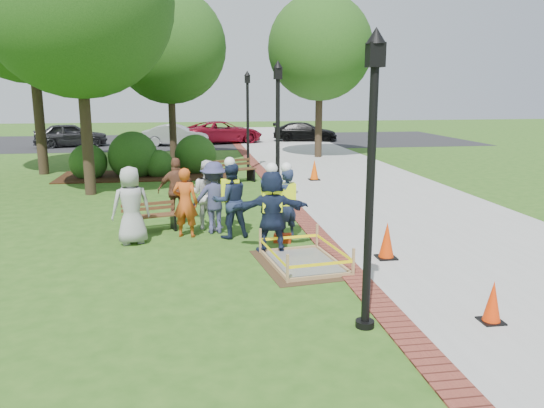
{
  "coord_description": "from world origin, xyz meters",
  "views": [
    {
      "loc": [
        -1.22,
        -10.01,
        3.44
      ],
      "look_at": [
        0.5,
        1.2,
        1.0
      ],
      "focal_mm": 35.0,
      "sensor_mm": 36.0,
      "label": 1
    }
  ],
  "objects": [
    {
      "name": "ground",
      "position": [
        0.0,
        0.0,
        0.0
      ],
      "size": [
        100.0,
        100.0,
        0.0
      ],
      "primitive_type": "plane",
      "color": "#285116",
      "rests_on": "ground"
    },
    {
      "name": "sidewalk",
      "position": [
        5.0,
        10.0,
        0.01
      ],
      "size": [
        6.0,
        60.0,
        0.02
      ],
      "primitive_type": "cube",
      "color": "#9E9E99",
      "rests_on": "ground"
    },
    {
      "name": "brick_edging",
      "position": [
        1.75,
        10.0,
        0.01
      ],
      "size": [
        0.5,
        60.0,
        0.03
      ],
      "primitive_type": "cube",
      "color": "maroon",
      "rests_on": "ground"
    },
    {
      "name": "mulch_bed",
      "position": [
        -3.0,
        12.0,
        0.02
      ],
      "size": [
        7.0,
        3.0,
        0.05
      ],
      "primitive_type": "cube",
      "color": "#381E0F",
      "rests_on": "ground"
    },
    {
      "name": "parking_lot",
      "position": [
        0.0,
        27.0,
        0.0
      ],
      "size": [
        36.0,
        12.0,
        0.01
      ],
      "primitive_type": "cube",
      "color": "black",
      "rests_on": "ground"
    },
    {
      "name": "wet_concrete_pad",
      "position": [
        0.96,
        -0.01,
        0.23
      ],
      "size": [
        1.99,
        2.5,
        0.55
      ],
      "color": "#47331E",
      "rests_on": "ground"
    },
    {
      "name": "bench_near",
      "position": [
        -2.27,
        3.01,
        0.23
      ],
      "size": [
        1.39,
        0.78,
        0.71
      ],
      "color": "brown",
      "rests_on": "ground"
    },
    {
      "name": "bench_far",
      "position": [
        0.41,
        9.84,
        0.28
      ],
      "size": [
        1.68,
        1.14,
        0.87
      ],
      "color": "#50301B",
      "rests_on": "ground"
    },
    {
      "name": "cone_front",
      "position": [
        3.18,
        -3.16,
        0.32
      ],
      "size": [
        0.34,
        0.34,
        0.67
      ],
      "color": "black",
      "rests_on": "ground"
    },
    {
      "name": "cone_back",
      "position": [
        2.73,
        0.05,
        0.38
      ],
      "size": [
        0.4,
        0.4,
        0.79
      ],
      "color": "black",
      "rests_on": "ground"
    },
    {
      "name": "cone_far",
      "position": [
        3.5,
        9.88,
        0.39
      ],
      "size": [
        0.41,
        0.41,
        0.82
      ],
      "color": "black",
      "rests_on": "ground"
    },
    {
      "name": "toolbox",
      "position": [
        0.81,
        1.6,
        0.1
      ],
      "size": [
        0.44,
        0.31,
        0.2
      ],
      "primitive_type": "cube",
      "rotation": [
        0.0,
        0.0,
        -0.26
      ],
      "color": "#A92A0D",
      "rests_on": "ground"
    },
    {
      "name": "lamp_near",
      "position": [
        1.25,
        -3.0,
        2.48
      ],
      "size": [
        0.28,
        0.28,
        4.26
      ],
      "color": "black",
      "rests_on": "ground"
    },
    {
      "name": "lamp_mid",
      "position": [
        1.25,
        5.0,
        2.48
      ],
      "size": [
        0.28,
        0.28,
        4.26
      ],
      "color": "black",
      "rests_on": "ground"
    },
    {
      "name": "lamp_far",
      "position": [
        1.25,
        13.0,
        2.48
      ],
      "size": [
        0.28,
        0.28,
        4.26
      ],
      "color": "black",
      "rests_on": "ground"
    },
    {
      "name": "tree_left",
      "position": [
        -4.61,
        8.27,
        6.17
      ],
      "size": [
        6.06,
        6.06,
        9.22
      ],
      "color": "#3D2D1E",
      "rests_on": "ground"
    },
    {
      "name": "tree_back",
      "position": [
        -2.05,
        15.9,
        5.41
      ],
      "size": [
        5.25,
        5.25,
        8.04
      ],
      "color": "#3D2D1E",
      "rests_on": "ground"
    },
    {
      "name": "tree_right",
      "position": [
        5.38,
        17.02,
        5.53
      ],
      "size": [
        5.3,
        5.3,
        8.19
      ],
      "color": "#3D2D1E",
      "rests_on": "ground"
    },
    {
      "name": "shrub_a",
      "position": [
        -5.28,
        11.78,
        0.0
      ],
      "size": [
        1.48,
        1.48,
        1.48
      ],
      "primitive_type": "sphere",
      "color": "#1A4212",
      "rests_on": "ground"
    },
    {
      "name": "shrub_b",
      "position": [
        -3.55,
        11.98,
        0.0
      ],
      "size": [
        1.98,
        1.98,
        1.98
      ],
      "primitive_type": "sphere",
      "color": "#1A4212",
      "rests_on": "ground"
    },
    {
      "name": "shrub_c",
      "position": [
        -2.53,
        11.78,
        0.0
      ],
      "size": [
        1.18,
        1.18,
        1.18
      ],
      "primitive_type": "sphere",
      "color": "#1A4212",
      "rests_on": "ground"
    },
    {
      "name": "shrub_d",
      "position": [
        -1.03,
        12.58,
        0.0
      ],
      "size": [
        1.75,
        1.75,
        1.75
      ],
      "primitive_type": "sphere",
      "color": "#1A4212",
      "rests_on": "ground"
    },
    {
      "name": "shrub_e",
      "position": [
        -3.18,
        13.17,
        0.0
      ],
      "size": [
        0.99,
        0.99,
        0.99
      ],
      "primitive_type": "sphere",
      "color": "#1A4212",
      "rests_on": "ground"
    },
    {
      "name": "casual_person_a",
      "position": [
        -2.6,
        2.02,
        0.89
      ],
      "size": [
        0.65,
        0.52,
        1.78
      ],
      "color": "#9C9C9C",
      "rests_on": "ground"
    },
    {
      "name": "casual_person_b",
      "position": [
        -1.39,
        2.43,
        0.83
      ],
      "size": [
        0.61,
        0.48,
        1.66
      ],
      "color": "#BD4816",
      "rests_on": "ground"
    },
    {
      "name": "casual_person_c",
      "position": [
        -0.84,
        3.12,
        0.87
      ],
      "size": [
        0.66,
        0.63,
        1.75
      ],
      "color": "silver",
      "rests_on": "ground"
    },
    {
      "name": "casual_person_d",
      "position": [
        -1.6,
        3.8,
        0.87
      ],
      "size": [
        0.58,
        0.4,
        1.74
      ],
      "color": "brown",
      "rests_on": "ground"
    },
    {
      "name": "casual_person_e",
      "position": [
        -0.7,
        2.69,
        0.88
      ],
      "size": [
        0.59,
        0.4,
        1.75
      ],
      "color": "#36385F",
      "rests_on": "ground"
    },
    {
      "name": "hivis_worker_a",
      "position": [
        0.45,
        0.94,
        0.96
      ],
      "size": [
        0.58,
        0.37,
        1.95
      ],
      "color": "#192341",
      "rests_on": "ground"
    },
    {
      "name": "hivis_worker_b",
      "position": [
        0.94,
        1.91,
        0.9
      ],
      "size": [
        0.63,
        0.56,
        1.82
      ],
      "color": "#1C2749",
      "rests_on": "ground"
    },
    {
      "name": "hivis_worker_c",
      "position": [
        -0.34,
        2.2,
        0.95
      ],
      "size": [
        0.63,
        0.48,
        1.93
      ],
      "color": "#17203E",
      "rests_on": "ground"
    },
    {
      "name": "parked_car_a",
      "position": [
        -8.55,
        24.46,
        0.0
      ],
      "size": [
        3.14,
        5.26,
        1.6
      ],
      "primitive_type": "imported",
      "rotation": [
        0.0,
        0.0,
        1.79
      ],
      "color": "#28272A",
      "rests_on": "ground"
    },
    {
      "name": "parked_car_b",
      "position": [
        -2.09,
        24.06,
        0.0
      ],
      "size": [
        2.69,
        4.74,
        1.46
      ],
      "primitive_type": "imported",
      "rotation": [
        0.0,
        0.0,
        1.4
      ],
      "color": "#BABABF",
      "rests_on": "ground"
    },
    {
      "name": "parked_car_c",
      "position": [
        0.9,
        25.32,
        0.0
      ],
      "size": [
        3.29,
        5.26,
        1.59
      ],
      "primitive_type": "imported",
      "rotation": [
        0.0,
        0.0,
        1.83
      ],
      "color": "maroon",
      "rests_on": "ground"
    },
    {
      "name": "parked_car_d",
      "position": [
        6.6,
        25.95,
        0.0
      ],
      "size": [
        2.6,
        4.53,
        1.39
      ],
      "primitive_type": "imported",
      "rotation": [
        0.0,
        0.0,
        1.39
      ],
      "color": "black",
      "rests_on": "ground"
    }
  ]
}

